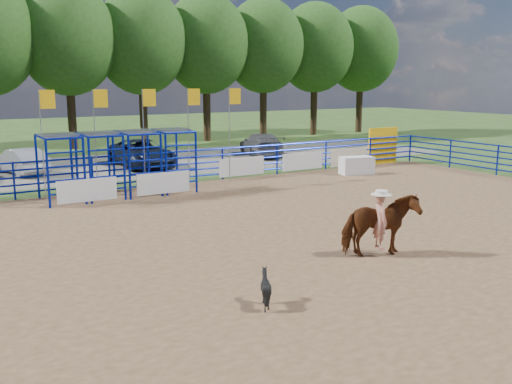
% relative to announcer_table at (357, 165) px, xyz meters
% --- Properties ---
extents(ground, '(120.00, 120.00, 0.00)m').
position_rel_announcer_table_xyz_m(ground, '(-9.35, -8.00, -0.45)').
color(ground, '#3F5E25').
rests_on(ground, ground).
extents(arena_dirt, '(30.00, 20.00, 0.02)m').
position_rel_announcer_table_xyz_m(arena_dirt, '(-9.35, -8.00, -0.44)').
color(arena_dirt, '#836141').
rests_on(arena_dirt, ground).
extents(gravel_strip, '(40.00, 10.00, 0.01)m').
position_rel_announcer_table_xyz_m(gravel_strip, '(-9.35, 9.00, -0.45)').
color(gravel_strip, slate).
rests_on(gravel_strip, ground).
extents(announcer_table, '(1.74, 1.09, 0.86)m').
position_rel_announcer_table_xyz_m(announcer_table, '(0.00, 0.00, 0.00)').
color(announcer_table, white).
rests_on(announcer_table, arena_dirt).
extents(horse_and_rider, '(2.13, 1.42, 2.48)m').
position_rel_announcer_table_xyz_m(horse_and_rider, '(-8.25, -10.52, 0.49)').
color(horse_and_rider, brown).
rests_on(horse_and_rider, arena_dirt).
extents(calf, '(0.83, 0.79, 0.73)m').
position_rel_announcer_table_xyz_m(calf, '(-12.57, -11.84, -0.06)').
color(calf, black).
rests_on(calf, arena_dirt).
extents(car_b, '(2.21, 4.08, 1.28)m').
position_rel_announcer_table_xyz_m(car_b, '(-14.09, 8.56, 0.20)').
color(car_b, '#9A9CA2').
rests_on(car_b, gravel_strip).
extents(car_c, '(2.41, 5.15, 1.43)m').
position_rel_announcer_table_xyz_m(car_c, '(-8.15, 7.87, 0.27)').
color(car_c, black).
rests_on(car_c, gravel_strip).
extents(car_d, '(3.26, 5.11, 1.38)m').
position_rel_announcer_table_xyz_m(car_d, '(-0.36, 8.39, 0.25)').
color(car_d, '#5B5B5D').
rests_on(car_d, gravel_strip).
extents(perimeter_fence, '(30.10, 20.10, 1.50)m').
position_rel_announcer_table_xyz_m(perimeter_fence, '(-9.35, -8.00, 0.30)').
color(perimeter_fence, '#07199B').
rests_on(perimeter_fence, ground).
extents(chute_assembly, '(19.32, 2.41, 4.20)m').
position_rel_announcer_table_xyz_m(chute_assembly, '(-11.25, 0.84, 0.81)').
color(chute_assembly, '#07199B').
rests_on(chute_assembly, ground).
extents(treeline, '(56.40, 6.40, 11.24)m').
position_rel_announcer_table_xyz_m(treeline, '(-9.35, 18.00, 7.08)').
color(treeline, '#3F2B19').
rests_on(treeline, ground).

